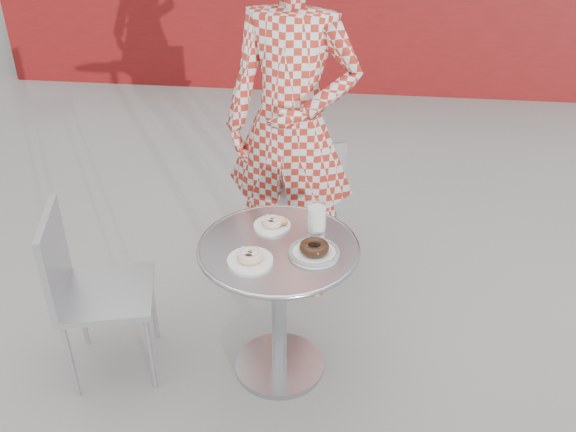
# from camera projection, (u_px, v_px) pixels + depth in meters

# --- Properties ---
(ground) EXTENTS (60.00, 60.00, 0.00)m
(ground) POSITION_uv_depth(u_px,v_px,m) (271.00, 368.00, 2.95)
(ground) COLOR #9C9A94
(ground) RESTS_ON ground
(bistro_table) EXTENTS (0.67, 0.67, 0.68)m
(bistro_table) POSITION_uv_depth(u_px,v_px,m) (279.00, 278.00, 2.69)
(bistro_table) COLOR silver
(bistro_table) RESTS_ON ground
(chair_far) EXTENTS (0.49, 0.49, 0.78)m
(chair_far) POSITION_uv_depth(u_px,v_px,m) (300.00, 222.00, 3.58)
(chair_far) COLOR #B0B2B8
(chair_far) RESTS_ON ground
(chair_left) EXTENTS (0.48, 0.47, 0.81)m
(chair_left) POSITION_uv_depth(u_px,v_px,m) (110.00, 323.00, 2.84)
(chair_left) COLOR #B0B2B8
(chair_left) RESTS_ON ground
(seated_person) EXTENTS (0.73, 0.55, 1.82)m
(seated_person) POSITION_uv_depth(u_px,v_px,m) (292.00, 126.00, 3.06)
(seated_person) COLOR #B6291C
(seated_person) RESTS_ON ground
(plate_far) EXTENTS (0.16, 0.16, 0.04)m
(plate_far) POSITION_uv_depth(u_px,v_px,m) (273.00, 223.00, 2.72)
(plate_far) COLOR white
(plate_far) RESTS_ON bistro_table
(plate_near) EXTENTS (0.18, 0.18, 0.05)m
(plate_near) POSITION_uv_depth(u_px,v_px,m) (250.00, 258.00, 2.50)
(plate_near) COLOR white
(plate_near) RESTS_ON bistro_table
(plate_checker) EXTENTS (0.21, 0.21, 0.05)m
(plate_checker) POSITION_uv_depth(u_px,v_px,m) (314.00, 251.00, 2.55)
(plate_checker) COLOR white
(plate_checker) RESTS_ON bistro_table
(milk_cup) EXTENTS (0.08, 0.08, 0.13)m
(milk_cup) POSITION_uv_depth(u_px,v_px,m) (317.00, 218.00, 2.68)
(milk_cup) COLOR white
(milk_cup) RESTS_ON bistro_table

